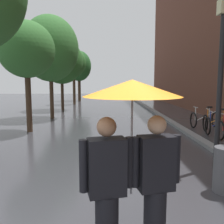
{
  "coord_description": "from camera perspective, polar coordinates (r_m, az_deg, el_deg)",
  "views": [
    {
      "loc": [
        -0.03,
        -2.22,
        2.05
      ],
      "look_at": [
        0.1,
        3.3,
        1.35
      ],
      "focal_mm": 38.31,
      "sensor_mm": 36.0,
      "label": 1
    }
  ],
  "objects": [
    {
      "name": "parked_bicycle_6",
      "position": [
        10.14,
        24.68,
        -2.96
      ],
      "size": [
        1.16,
        0.83,
        0.96
      ],
      "color": "black",
      "rests_on": "ground"
    },
    {
      "name": "street_tree_2",
      "position": [
        13.98,
        -14.54,
        14.39
      ],
      "size": [
        3.11,
        3.11,
        5.66
      ],
      "color": "#473323",
      "rests_on": "ground"
    },
    {
      "name": "street_tree_3",
      "position": [
        17.84,
        -11.95,
        11.65
      ],
      "size": [
        3.07,
        3.07,
        5.08
      ],
      "color": "#473323",
      "rests_on": "ground"
    },
    {
      "name": "parked_bicycle_8",
      "position": [
        11.49,
        21.2,
        -1.67
      ],
      "size": [
        1.11,
        0.75,
        0.96
      ],
      "color": "black",
      "rests_on": "ground"
    },
    {
      "name": "street_tree_1",
      "position": [
        10.37,
        -19.76,
        13.76
      ],
      "size": [
        2.24,
        2.24,
        4.46
      ],
      "color": "#473323",
      "rests_on": "ground"
    },
    {
      "name": "street_tree_4",
      "position": [
        22.25,
        -9.14,
        11.42
      ],
      "size": [
        2.27,
        2.27,
        5.0
      ],
      "color": "#473323",
      "rests_on": "ground"
    },
    {
      "name": "street_lamp_post",
      "position": [
        6.1,
        24.5,
        8.8
      ],
      "size": [
        0.24,
        0.24,
        3.87
      ],
      "color": "black",
      "rests_on": "ground"
    },
    {
      "name": "couple_under_umbrella",
      "position": [
        2.64,
        4.77,
        -8.13
      ],
      "size": [
        1.13,
        1.06,
        2.07
      ],
      "color": "black",
      "rests_on": "ground"
    },
    {
      "name": "parked_bicycle_7",
      "position": [
        10.85,
        23.97,
        -2.3
      ],
      "size": [
        1.17,
        0.84,
        0.96
      ],
      "color": "black",
      "rests_on": "ground"
    },
    {
      "name": "street_tree_5",
      "position": [
        26.45,
        -7.89,
        10.77
      ],
      "size": [
        2.62,
        2.62,
        5.37
      ],
      "color": "#473323",
      "rests_on": "ground"
    },
    {
      "name": "kerb_strip",
      "position": [
        12.8,
        13.29,
        -1.94
      ],
      "size": [
        0.3,
        36.0,
        0.12
      ],
      "primitive_type": "cube",
      "color": "slate",
      "rests_on": "ground"
    }
  ]
}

